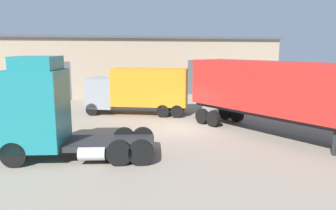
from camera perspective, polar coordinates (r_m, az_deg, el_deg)
ground_plane at (r=19.74m, az=2.27°, el=-4.26°), size 60.00×60.00×0.00m
warehouse_building at (r=37.53m, az=-7.79°, el=7.03°), size 34.49×10.39×6.03m
tractor_unit_teal at (r=15.15m, az=-20.44°, el=-1.00°), size 6.75×4.09×4.48m
container_trailer_white at (r=18.67m, az=18.84°, el=2.53°), size 6.23×11.48×4.09m
box_truck_grey at (r=24.19m, az=-5.03°, el=2.85°), size 7.60×5.26×3.37m
gravel_pile at (r=26.28m, az=-24.30°, el=-0.11°), size 3.64×3.64×1.33m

